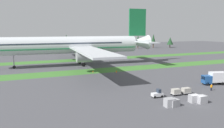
# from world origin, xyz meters

# --- Properties ---
(ground_plane) EXTENTS (400.00, 400.00, 0.00)m
(ground_plane) POSITION_xyz_m (0.00, 0.00, 0.00)
(ground_plane) COLOR #47474C
(grass_strip_near) EXTENTS (320.00, 10.11, 0.01)m
(grass_strip_near) POSITION_xyz_m (0.00, 44.41, 0.00)
(grass_strip_near) COLOR #3D752D
(grass_strip_near) RESTS_ON ground
(grass_strip_far) EXTENTS (320.00, 10.11, 0.01)m
(grass_strip_far) POSITION_xyz_m (0.00, 76.63, 0.00)
(grass_strip_far) COLOR #3D752D
(grass_strip_far) RESTS_ON ground
(airliner) EXTENTS (69.81, 85.97, 24.91)m
(airliner) POSITION_xyz_m (-11.01, 60.37, 8.93)
(airliner) COLOR silver
(airliner) RESTS_ON ground
(baggage_tug) EXTENTS (2.68, 1.46, 1.97)m
(baggage_tug) POSITION_xyz_m (-5.25, 7.01, 0.81)
(baggage_tug) COLOR silver
(baggage_tug) RESTS_ON ground
(cargo_dolly_lead) EXTENTS (2.29, 1.63, 1.55)m
(cargo_dolly_lead) POSITION_xyz_m (-0.23, 6.70, 0.92)
(cargo_dolly_lead) COLOR #A3A3A8
(cargo_dolly_lead) RESTS_ON ground
(cargo_dolly_second) EXTENTS (2.29, 1.63, 1.55)m
(cargo_dolly_second) POSITION_xyz_m (2.66, 6.52, 0.92)
(cargo_dolly_second) COLOR #A3A3A8
(cargo_dolly_second) RESTS_ON ground
(catering_truck) EXTENTS (7.32, 4.08, 3.58)m
(catering_truck) POSITION_xyz_m (16.74, 10.98, 1.95)
(catering_truck) COLOR #1E4C8E
(catering_truck) RESTS_ON ground
(ground_crew_marshaller) EXTENTS (0.53, 0.36, 1.74)m
(ground_crew_marshaller) POSITION_xyz_m (10.83, 6.51, 0.95)
(ground_crew_marshaller) COLOR black
(ground_crew_marshaller) RESTS_ON ground
(uld_container_0) EXTENTS (2.20, 1.86, 1.50)m
(uld_container_0) POSITION_xyz_m (-5.73, 0.57, 0.75)
(uld_container_0) COLOR #A3A3A8
(uld_container_0) RESTS_ON ground
(uld_container_1) EXTENTS (2.13, 1.77, 1.77)m
(uld_container_1) POSITION_xyz_m (-6.69, 0.62, 0.89)
(uld_container_1) COLOR #A3A3A8
(uld_container_1) RESTS_ON ground
(uld_container_2) EXTENTS (2.05, 1.66, 1.65)m
(uld_container_2) POSITION_xyz_m (1.04, -0.10, 0.83)
(uld_container_2) COLOR #A3A3A8
(uld_container_2) RESTS_ON ground
(uld_container_3) EXTENTS (2.20, 1.85, 1.70)m
(uld_container_3) POSITION_xyz_m (-0.09, 0.90, 0.85)
(uld_container_3) COLOR #A3A3A8
(uld_container_3) RESTS_ON ground
(taxiway_marker_0) EXTENTS (0.44, 0.44, 0.63)m
(taxiway_marker_0) POSITION_xyz_m (-1.10, 39.22, 0.32)
(taxiway_marker_0) COLOR orange
(taxiway_marker_0) RESTS_ON ground
(taxiway_marker_1) EXTENTS (0.44, 0.44, 0.64)m
(taxiway_marker_1) POSITION_xyz_m (-1.59, 38.46, 0.32)
(taxiway_marker_1) COLOR orange
(taxiway_marker_1) RESTS_ON ground
(taxiway_marker_2) EXTENTS (0.44, 0.44, 0.69)m
(taxiway_marker_2) POSITION_xyz_m (-9.23, 42.33, 0.34)
(taxiway_marker_2) COLOR orange
(taxiway_marker_2) RESTS_ON ground
(distant_tree_line) EXTENTS (182.09, 10.22, 11.95)m
(distant_tree_line) POSITION_xyz_m (-11.67, 125.68, 6.63)
(distant_tree_line) COLOR #4C3823
(distant_tree_line) RESTS_ON ground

